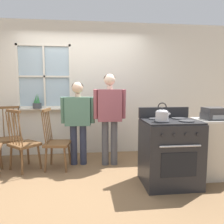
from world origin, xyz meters
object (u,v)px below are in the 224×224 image
at_px(person_teen_center, 110,111).
at_px(kettle, 162,115).
at_px(potted_plant, 37,104).
at_px(stove, 170,152).
at_px(chair_by_window, 56,143).
at_px(side_counter, 212,148).
at_px(chair_near_wall, 23,144).
at_px(person_elderly_left, 78,115).
at_px(stereo, 215,114).
at_px(chair_center_cluster, 10,138).

bearing_deg(person_teen_center, kettle, -58.31).
distance_m(person_teen_center, potted_plant, 1.55).
height_order(stove, kettle, kettle).
distance_m(stove, kettle, 0.59).
height_order(chair_by_window, person_teen_center, person_teen_center).
bearing_deg(side_counter, chair_near_wall, 168.71).
bearing_deg(person_elderly_left, chair_near_wall, -165.66).
height_order(person_teen_center, side_counter, person_teen_center).
distance_m(chair_by_window, person_teen_center, 1.07).
bearing_deg(chair_near_wall, chair_by_window, -135.48).
bearing_deg(stereo, kettle, -162.01).
bearing_deg(side_counter, kettle, -160.87).
relative_size(person_teen_center, stereo, 4.75).
bearing_deg(stove, chair_center_cluster, 154.75).
height_order(chair_center_cluster, side_counter, chair_center_cluster).
height_order(person_elderly_left, stereo, person_elderly_left).
xyz_separation_m(person_teen_center, stove, (0.77, -0.88, -0.50)).
height_order(person_teen_center, kettle, person_teen_center).
distance_m(chair_by_window, potted_plant, 1.09).
xyz_separation_m(stove, stereo, (0.77, 0.17, 0.51)).
relative_size(chair_by_window, potted_plant, 3.39).
height_order(chair_by_window, kettle, kettle).
bearing_deg(person_teen_center, person_elderly_left, 173.32).
bearing_deg(stove, chair_near_wall, 160.40).
bearing_deg(chair_center_cluster, stove, -45.96).
bearing_deg(chair_center_cluster, potted_plant, 19.49).
bearing_deg(chair_near_wall, side_counter, -147.65).
xyz_separation_m(chair_by_window, stove, (1.69, -0.80, 0.03)).
relative_size(chair_center_cluster, person_elderly_left, 0.70).
bearing_deg(person_elderly_left, kettle, -39.92).
relative_size(chair_center_cluster, kettle, 4.18).
height_order(person_elderly_left, side_counter, person_elderly_left).
distance_m(chair_by_window, stereo, 2.59).
xyz_separation_m(chair_by_window, kettle, (1.51, -0.93, 0.58)).
bearing_deg(chair_near_wall, stove, -155.96).
bearing_deg(chair_by_window, stove, -108.52).
distance_m(kettle, potted_plant, 2.61).
bearing_deg(person_elderly_left, potted_plant, 146.93).
bearing_deg(chair_near_wall, person_elderly_left, -125.69).
bearing_deg(kettle, potted_plant, 139.10).
relative_size(kettle, stereo, 0.73).
bearing_deg(kettle, person_teen_center, 120.29).
bearing_deg(side_counter, chair_center_cluster, 163.02).
distance_m(chair_near_wall, chair_center_cluster, 0.55).
bearing_deg(stereo, chair_center_cluster, 162.70).
bearing_deg(potted_plant, stove, -36.33).
height_order(chair_center_cluster, stereo, stereo).
height_order(stove, potted_plant, potted_plant).
bearing_deg(chair_by_window, person_teen_center, -77.99).
bearing_deg(chair_near_wall, kettle, -160.59).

